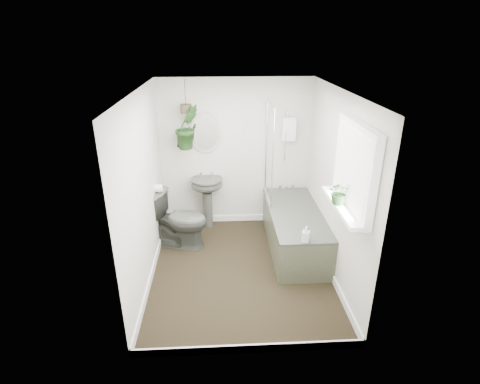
{
  "coord_description": "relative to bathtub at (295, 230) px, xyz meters",
  "views": [
    {
      "loc": [
        -0.24,
        -4.12,
        2.89
      ],
      "look_at": [
        0.0,
        0.15,
        1.05
      ],
      "focal_mm": 28.0,
      "sensor_mm": 36.0,
      "label": 1
    }
  ],
  "objects": [
    {
      "name": "bathtub",
      "position": [
        0.0,
        0.0,
        0.0
      ],
      "size": [
        0.72,
        1.72,
        0.58
      ],
      "primitive_type": null,
      "color": "#3D3F38",
      "rests_on": "floor"
    },
    {
      "name": "toilet_roll_holder",
      "position": [
        -1.9,
        0.2,
        0.61
      ],
      "size": [
        0.11,
        0.11,
        0.11
      ],
      "primitive_type": "cylinder",
      "rotation": [
        0.0,
        1.57,
        0.0
      ],
      "color": "white",
      "rests_on": "wall_left"
    },
    {
      "name": "bath_screen",
      "position": [
        -0.33,
        0.49,
        0.99
      ],
      "size": [
        0.04,
        0.72,
        1.4
      ],
      "primitive_type": null,
      "color": "silver",
      "rests_on": "bathtub"
    },
    {
      "name": "floor",
      "position": [
        -0.8,
        -0.5,
        -0.3
      ],
      "size": [
        2.3,
        2.8,
        0.02
      ],
      "primitive_type": "cube",
      "color": "black",
      "rests_on": "ground"
    },
    {
      "name": "wall_front",
      "position": [
        -0.8,
        -1.91,
        0.86
      ],
      "size": [
        2.3,
        0.02,
        2.3
      ],
      "primitive_type": "cube",
      "color": "silver",
      "rests_on": "ground"
    },
    {
      "name": "oval_mirror",
      "position": [
        -1.25,
        0.87,
        1.21
      ],
      "size": [
        0.46,
        0.03,
        0.62
      ],
      "primitive_type": "ellipsoid",
      "color": "#B4A692",
      "rests_on": "wall_back"
    },
    {
      "name": "ceiling",
      "position": [
        -0.8,
        -0.5,
        2.02
      ],
      "size": [
        2.3,
        2.8,
        0.02
      ],
      "primitive_type": "cube",
      "color": "white",
      "rests_on": "ground"
    },
    {
      "name": "toilet",
      "position": [
        -1.65,
        0.18,
        0.13
      ],
      "size": [
        0.91,
        0.67,
        0.83
      ],
      "primitive_type": "imported",
      "rotation": [
        0.0,
        0.0,
        1.29
      ],
      "color": "#3D3F38",
      "rests_on": "floor"
    },
    {
      "name": "wall_right",
      "position": [
        0.36,
        -0.5,
        0.86
      ],
      "size": [
        0.02,
        2.8,
        2.3
      ],
      "primitive_type": "cube",
      "color": "silver",
      "rests_on": "ground"
    },
    {
      "name": "hanging_pot",
      "position": [
        -1.5,
        0.7,
        1.6
      ],
      "size": [
        0.16,
        0.16,
        0.12
      ],
      "primitive_type": "cylinder",
      "color": "#433A27",
      "rests_on": "ceiling"
    },
    {
      "name": "shower_box",
      "position": [
        0.0,
        0.84,
        1.26
      ],
      "size": [
        0.2,
        0.1,
        0.35
      ],
      "primitive_type": "cube",
      "color": "white",
      "rests_on": "wall_back"
    },
    {
      "name": "pedestal_sink",
      "position": [
        -1.25,
        0.74,
        0.12
      ],
      "size": [
        0.53,
        0.47,
        0.82
      ],
      "primitive_type": null,
      "rotation": [
        0.0,
        0.0,
        0.13
      ],
      "color": "#3D3F38",
      "rests_on": "floor"
    },
    {
      "name": "hanging_plant",
      "position": [
        -1.5,
        0.7,
        1.34
      ],
      "size": [
        0.44,
        0.42,
        0.64
      ],
      "primitive_type": "imported",
      "rotation": [
        0.0,
        0.0,
        0.48
      ],
      "color": "black",
      "rests_on": "ceiling"
    },
    {
      "name": "wall_left",
      "position": [
        -1.96,
        -0.5,
        0.86
      ],
      "size": [
        0.02,
        2.8,
        2.3
      ],
      "primitive_type": "cube",
      "color": "silver",
      "rests_on": "ground"
    },
    {
      "name": "soap_bottle",
      "position": [
        -0.04,
        -0.79,
        0.39
      ],
      "size": [
        0.12,
        0.12,
        0.19
      ],
      "primitive_type": "imported",
      "rotation": [
        0.0,
        0.0,
        -0.41
      ],
      "color": "black",
      "rests_on": "bathtub"
    },
    {
      "name": "window_recess",
      "position": [
        0.29,
        -1.2,
        1.36
      ],
      "size": [
        0.08,
        1.0,
        0.9
      ],
      "primitive_type": "cube",
      "color": "white",
      "rests_on": "wall_right"
    },
    {
      "name": "wall_back",
      "position": [
        -0.8,
        0.91,
        0.86
      ],
      "size": [
        2.3,
        0.02,
        2.3
      ],
      "primitive_type": "cube",
      "color": "silver",
      "rests_on": "ground"
    },
    {
      "name": "wall_sconce",
      "position": [
        -1.65,
        0.86,
        1.11
      ],
      "size": [
        0.04,
        0.04,
        0.22
      ],
      "primitive_type": "cylinder",
      "color": "black",
      "rests_on": "wall_back"
    },
    {
      "name": "sill_plant",
      "position": [
        0.17,
        -1.18,
        1.09
      ],
      "size": [
        0.25,
        0.23,
        0.25
      ],
      "primitive_type": "imported",
      "rotation": [
        0.0,
        0.0,
        -0.16
      ],
      "color": "black",
      "rests_on": "window_sill"
    },
    {
      "name": "skirting",
      "position": [
        -0.8,
        -0.5,
        -0.24
      ],
      "size": [
        2.3,
        2.8,
        0.1
      ],
      "primitive_type": "cube",
      "color": "white",
      "rests_on": "floor"
    },
    {
      "name": "window_blinds",
      "position": [
        0.24,
        -1.2,
        1.36
      ],
      "size": [
        0.01,
        0.86,
        0.76
      ],
      "primitive_type": "cube",
      "color": "white",
      "rests_on": "wall_right"
    },
    {
      "name": "window_sill",
      "position": [
        0.22,
        -1.2,
        0.94
      ],
      "size": [
        0.18,
        1.0,
        0.04
      ],
      "primitive_type": "cube",
      "color": "white",
      "rests_on": "wall_right"
    }
  ]
}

